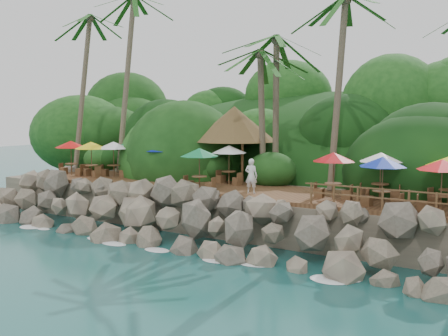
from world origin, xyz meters
The scene contains 12 objects.
ground centered at (0.00, 0.00, 0.00)m, with size 140.00×140.00×0.00m, color #19514F.
land_base centered at (0.00, 16.00, 1.05)m, with size 32.00×25.20×2.10m, color gray.
jungle_hill centered at (0.00, 23.50, 0.00)m, with size 44.80×28.00×15.40m, color #143811.
seawall centered at (0.00, 2.00, 1.15)m, with size 29.00×4.00×2.30m, color gray, non-canonical shape.
terrace centered at (0.00, 6.00, 2.20)m, with size 26.00×5.00×0.20m, color brown.
jungle_foliage centered at (0.00, 15.00, 0.00)m, with size 44.00×16.00×12.00m, color #143811, non-canonical shape.
foam_line centered at (0.00, 0.30, 0.03)m, with size 25.20×0.80×0.06m.
palms centered at (-0.34, 8.71, 12.22)m, with size 32.45×6.84×13.61m.
palapa centered at (-1.35, 9.38, 5.79)m, with size 5.28×5.28×4.60m.
dining_clusters centered at (0.30, 5.83, 4.21)m, with size 25.72×5.14×2.30m.
railing centered at (9.56, 3.65, 2.91)m, with size 7.20×0.10×1.00m.
waiter centered at (2.34, 4.94, 3.22)m, with size 0.67×0.44×1.83m, color white.
Camera 1 is at (15.70, -19.21, 6.66)m, focal length 42.52 mm.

